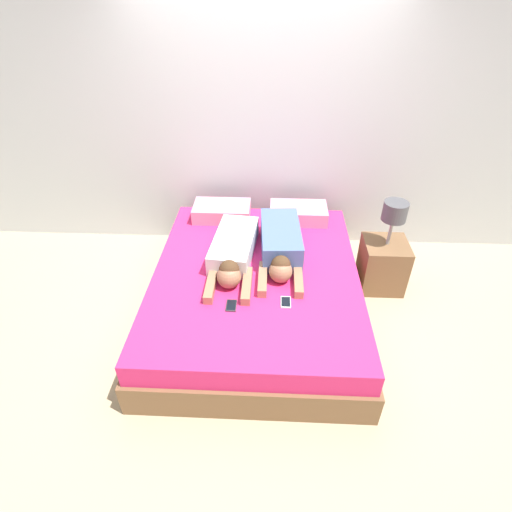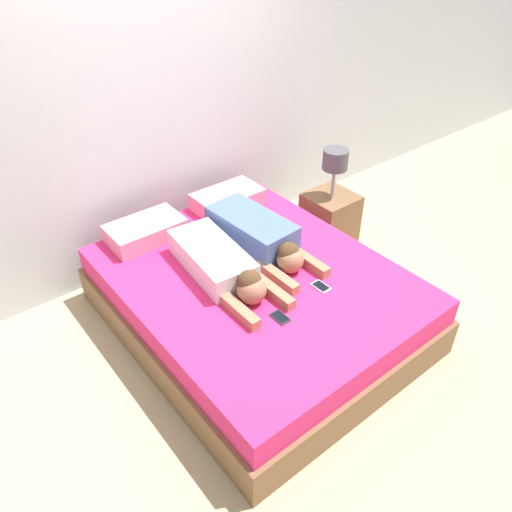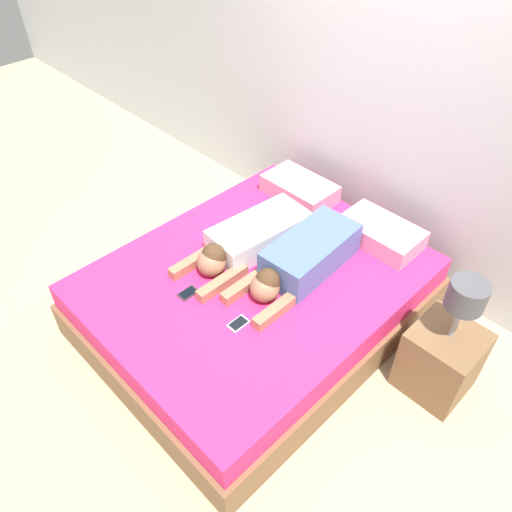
% 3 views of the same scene
% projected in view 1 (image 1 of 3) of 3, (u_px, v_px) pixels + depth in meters
% --- Properties ---
extents(ground_plane, '(12.00, 12.00, 0.00)m').
position_uv_depth(ground_plane, '(256.00, 311.00, 3.67)').
color(ground_plane, tan).
extents(wall_back, '(12.00, 0.06, 2.60)m').
position_uv_depth(wall_back, '(262.00, 126.00, 3.91)').
color(wall_back, silver).
rests_on(wall_back, ground_plane).
extents(bed, '(1.78, 2.19, 0.47)m').
position_uv_depth(bed, '(256.00, 292.00, 3.53)').
color(bed, brown).
rests_on(bed, ground_plane).
extents(pillow_head_left, '(0.57, 0.34, 0.15)m').
position_uv_depth(pillow_head_left, '(222.00, 211.00, 4.06)').
color(pillow_head_left, pink).
rests_on(pillow_head_left, bed).
extents(pillow_head_right, '(0.57, 0.34, 0.15)m').
position_uv_depth(pillow_head_right, '(298.00, 213.00, 4.03)').
color(pillow_head_right, pink).
rests_on(pillow_head_right, bed).
extents(person_left, '(0.41, 1.06, 0.22)m').
position_uv_depth(person_left, '(233.00, 253.00, 3.44)').
color(person_left, silver).
rests_on(person_left, bed).
extents(person_right, '(0.38, 1.02, 0.24)m').
position_uv_depth(person_right, '(281.00, 245.00, 3.49)').
color(person_right, '#4C66A5').
rests_on(person_right, bed).
extents(cell_phone_left, '(0.08, 0.13, 0.01)m').
position_uv_depth(cell_phone_left, '(231.00, 305.00, 3.03)').
color(cell_phone_left, '#2D2D33').
rests_on(cell_phone_left, bed).
extents(cell_phone_right, '(0.08, 0.13, 0.01)m').
position_uv_depth(cell_phone_right, '(286.00, 302.00, 3.06)').
color(cell_phone_right, silver).
rests_on(cell_phone_right, bed).
extents(nightstand, '(0.41, 0.41, 0.92)m').
position_uv_depth(nightstand, '(383.00, 260.00, 3.80)').
color(nightstand, brown).
rests_on(nightstand, ground_plane).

